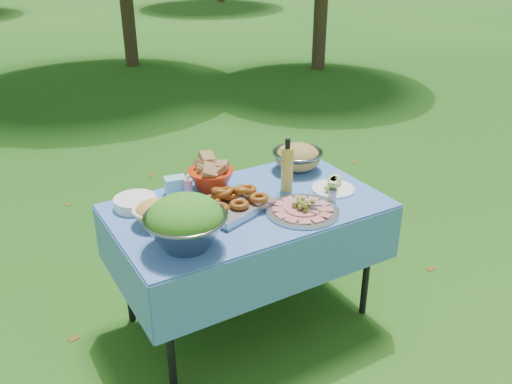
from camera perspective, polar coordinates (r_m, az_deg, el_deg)
ground at (r=3.37m, az=-0.78°, el=-12.89°), size 80.00×80.00×0.00m
picnic_table at (r=3.15m, az=-0.83°, el=-7.50°), size 1.46×0.86×0.76m
salad_bowl at (r=2.54m, az=-7.45°, el=-3.18°), size 0.45×0.45×0.26m
pasta_bowl_white at (r=2.79m, az=-10.59°, el=-2.08°), size 0.23×0.23×0.12m
plate_stack at (r=2.99m, az=-12.60°, el=-1.07°), size 0.26×0.26×0.06m
wipes_box at (r=3.08m, az=-8.48°, el=0.64°), size 0.13×0.10×0.10m
sanitizer_bottle at (r=3.02m, az=-7.13°, el=0.57°), size 0.06×0.06×0.14m
bread_bowl at (r=3.11m, az=-4.76°, el=1.89°), size 0.28×0.28×0.18m
pasta_bowl_steel at (r=3.37m, az=4.40°, el=3.73°), size 0.38×0.38×0.16m
fried_tray at (r=2.88m, az=-2.35°, el=-1.12°), size 0.45×0.38×0.09m
charcuterie_platter at (r=2.86m, az=4.95°, el=-1.34°), size 0.47×0.47×0.09m
oil_bottle at (r=3.06m, az=3.30°, el=2.87°), size 0.08×0.08×0.31m
cheese_plate at (r=3.14m, az=8.14°, el=0.80°), size 0.30×0.30×0.07m
shaker at (r=3.00m, az=8.04°, el=-0.35°), size 0.06×0.06×0.07m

